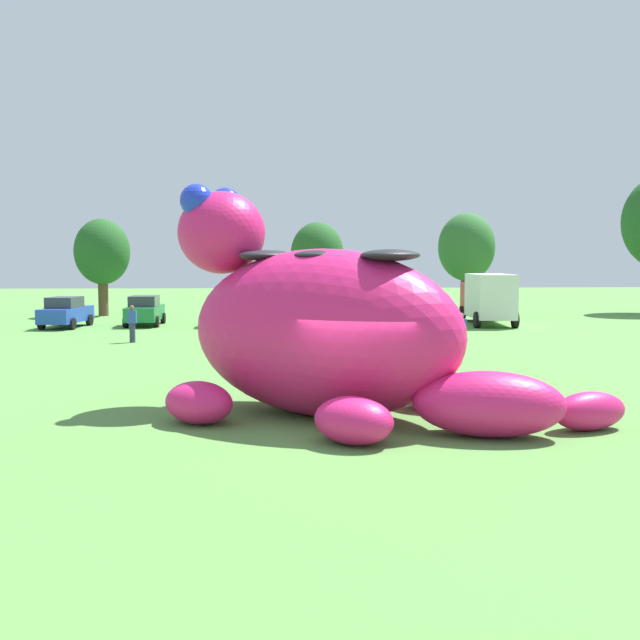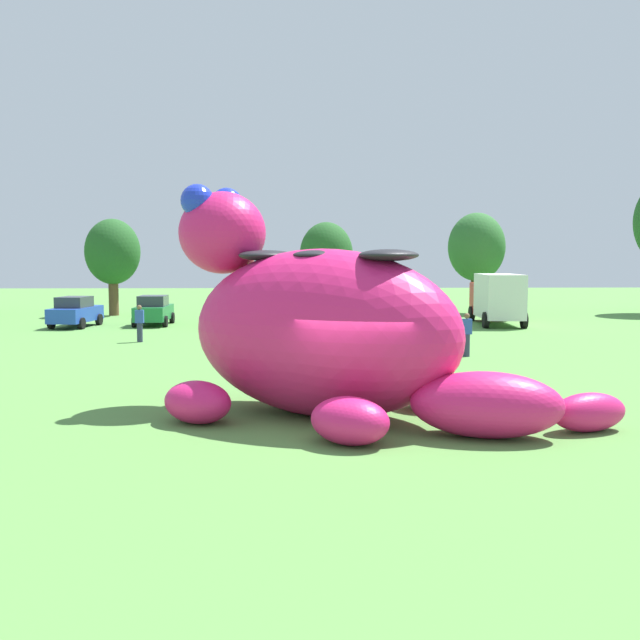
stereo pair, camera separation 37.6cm
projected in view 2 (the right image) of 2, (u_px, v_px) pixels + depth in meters
The scene contains 14 objects.
ground_plane at pixel (350, 429), 16.40m from camera, with size 160.00×160.00×0.00m, color #568E42.
giant_inflatable_creature at pixel (322, 330), 17.71m from camera, with size 11.00×7.83×5.74m.
car_blue at pixel (75, 312), 40.99m from camera, with size 2.28×4.26×1.72m.
car_green at pixel (154, 310), 42.13m from camera, with size 1.98×4.12×1.72m.
car_orange at pixel (234, 310), 42.04m from camera, with size 2.30×4.27×1.72m.
car_yellow at pixel (302, 311), 41.77m from camera, with size 2.03×4.15×1.72m.
car_silver at pixel (381, 310), 42.24m from camera, with size 1.96×4.11×1.72m.
box_truck at pixel (497, 297), 42.51m from camera, with size 2.72×6.53×2.95m.
tree_left at pixel (113, 252), 49.14m from camera, with size 3.67×3.67×6.51m.
tree_mid_left at pixel (326, 255), 48.38m from camera, with size 3.52×3.52×6.25m.
tree_centre_left at pixel (477, 248), 51.03m from camera, with size 3.96×3.96×7.04m.
spectator_near_inflatable at pixel (467, 335), 28.60m from camera, with size 0.38×0.26×1.71m.
spectator_mid_field at pixel (444, 342), 26.05m from camera, with size 0.38×0.26×1.71m.
spectator_by_cars at pixel (140, 324), 33.58m from camera, with size 0.38×0.26×1.71m.
Camera 2 is at (-1.26, -16.10, 3.82)m, focal length 41.03 mm.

